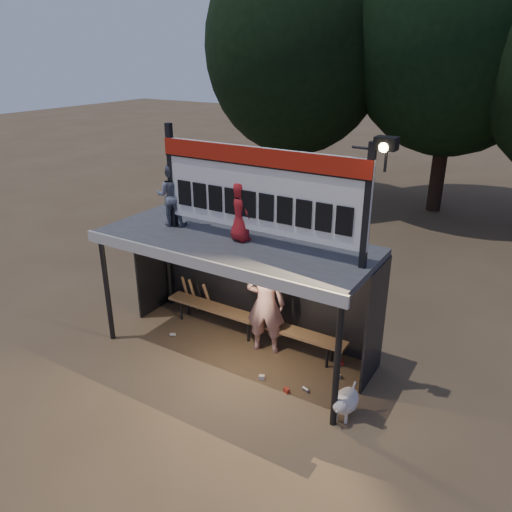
{
  "coord_description": "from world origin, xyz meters",
  "views": [
    {
      "loc": [
        4.6,
        -6.81,
        5.39
      ],
      "look_at": [
        0.2,
        0.4,
        1.9
      ],
      "focal_mm": 35.0,
      "sensor_mm": 36.0,
      "label": 1
    }
  ],
  "objects": [
    {
      "name": "ground",
      "position": [
        0.0,
        0.0,
        0.0
      ],
      "size": [
        80.0,
        80.0,
        0.0
      ],
      "primitive_type": "plane",
      "color": "brown",
      "rests_on": "ground"
    },
    {
      "name": "player",
      "position": [
        0.44,
        0.35,
        1.01
      ],
      "size": [
        0.85,
        0.68,
        2.02
      ],
      "primitive_type": "imported",
      "rotation": [
        0.0,
        0.0,
        3.45
      ],
      "color": "white",
      "rests_on": "ground"
    },
    {
      "name": "child_a",
      "position": [
        -1.43,
        0.04,
        2.9
      ],
      "size": [
        0.71,
        0.66,
        1.16
      ],
      "primitive_type": "imported",
      "rotation": [
        0.0,
        0.0,
        3.64
      ],
      "color": "slate",
      "rests_on": "dugout_shelter"
    },
    {
      "name": "child_b",
      "position": [
        0.12,
        0.02,
        2.84
      ],
      "size": [
        0.6,
        0.5,
        1.04
      ],
      "primitive_type": "imported",
      "rotation": [
        0.0,
        0.0,
        2.75
      ],
      "color": "#AE1A1F",
      "rests_on": "dugout_shelter"
    },
    {
      "name": "dugout_shelter",
      "position": [
        0.0,
        0.24,
        1.85
      ],
      "size": [
        5.1,
        2.08,
        2.32
      ],
      "color": "#3F3F41",
      "rests_on": "ground"
    },
    {
      "name": "scoreboard_assembly",
      "position": [
        0.56,
        -0.01,
        3.32
      ],
      "size": [
        4.1,
        0.27,
        1.99
      ],
      "color": "black",
      "rests_on": "dugout_shelter"
    },
    {
      "name": "bench",
      "position": [
        0.0,
        0.55,
        0.43
      ],
      "size": [
        4.0,
        0.35,
        0.48
      ],
      "color": "olive",
      "rests_on": "ground"
    },
    {
      "name": "tree_left",
      "position": [
        -4.0,
        10.0,
        5.51
      ],
      "size": [
        6.46,
        6.46,
        9.27
      ],
      "color": "#2F2114",
      "rests_on": "ground"
    },
    {
      "name": "tree_mid",
      "position": [
        1.0,
        11.5,
        6.17
      ],
      "size": [
        7.22,
        7.22,
        10.36
      ],
      "color": "black",
      "rests_on": "ground"
    },
    {
      "name": "dog",
      "position": [
        2.48,
        -0.64,
        0.28
      ],
      "size": [
        0.36,
        0.81,
        0.49
      ],
      "color": "white",
      "rests_on": "ground"
    },
    {
      "name": "bats",
      "position": [
        -1.56,
        0.82,
        0.43
      ],
      "size": [
        0.67,
        0.35,
        0.84
      ],
      "color": "olive",
      "rests_on": "ground"
    },
    {
      "name": "litter",
      "position": [
        1.09,
        -0.14,
        0.04
      ],
      "size": [
        3.54,
        1.39,
        0.08
      ],
      "color": "#AE2F1D",
      "rests_on": "ground"
    }
  ]
}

